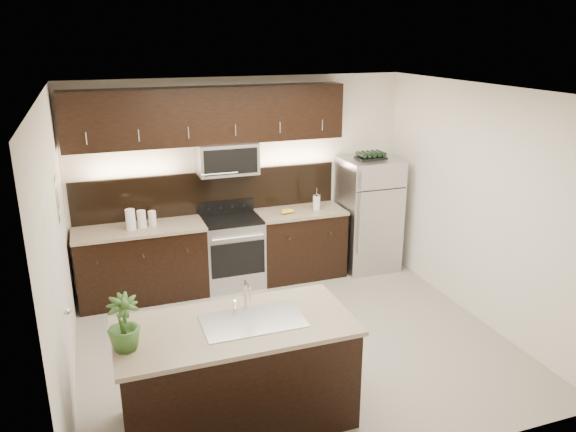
# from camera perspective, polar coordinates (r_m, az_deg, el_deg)

# --- Properties ---
(ground) EXTENTS (4.50, 4.50, 0.00)m
(ground) POSITION_cam_1_polar(r_m,az_deg,el_deg) (6.29, 0.57, -12.70)
(ground) COLOR gray
(ground) RESTS_ON ground
(room_walls) EXTENTS (4.52, 4.02, 2.71)m
(room_walls) POSITION_cam_1_polar(r_m,az_deg,el_deg) (5.54, -0.32, 2.14)
(room_walls) COLOR silver
(room_walls) RESTS_ON ground
(counter_run) EXTENTS (3.51, 0.65, 0.94)m
(counter_run) POSITION_cam_1_polar(r_m,az_deg,el_deg) (7.43, -7.23, -3.78)
(counter_run) COLOR black
(counter_run) RESTS_ON ground
(upper_fixtures) EXTENTS (3.49, 0.40, 1.66)m
(upper_fixtures) POSITION_cam_1_polar(r_m,az_deg,el_deg) (7.14, -7.82, 9.22)
(upper_fixtures) COLOR black
(upper_fixtures) RESTS_ON counter_run
(island) EXTENTS (1.96, 0.96, 0.94)m
(island) POSITION_cam_1_polar(r_m,az_deg,el_deg) (4.96, -5.23, -15.61)
(island) COLOR black
(island) RESTS_ON ground
(sink_faucet) EXTENTS (0.84, 0.50, 0.28)m
(sink_faucet) POSITION_cam_1_polar(r_m,az_deg,el_deg) (4.75, -3.65, -10.38)
(sink_faucet) COLOR silver
(sink_faucet) RESTS_ON island
(refrigerator) EXTENTS (0.76, 0.69, 1.59)m
(refrigerator) POSITION_cam_1_polar(r_m,az_deg,el_deg) (7.97, 8.15, 0.18)
(refrigerator) COLOR #B2B2B7
(refrigerator) RESTS_ON ground
(wine_rack) EXTENTS (0.39, 0.24, 0.10)m
(wine_rack) POSITION_cam_1_polar(r_m,az_deg,el_deg) (7.76, 8.43, 6.08)
(wine_rack) COLOR black
(wine_rack) RESTS_ON refrigerator
(plant) EXTENTS (0.28, 0.28, 0.44)m
(plant) POSITION_cam_1_polar(r_m,az_deg,el_deg) (4.43, -16.36, -10.41)
(plant) COLOR #305321
(plant) RESTS_ON island
(canisters) EXTENTS (0.37, 0.19, 0.26)m
(canisters) POSITION_cam_1_polar(r_m,az_deg,el_deg) (7.09, -14.91, -0.31)
(canisters) COLOR silver
(canisters) RESTS_ON counter_run
(french_press) EXTENTS (0.10, 0.10, 0.30)m
(french_press) POSITION_cam_1_polar(r_m,az_deg,el_deg) (7.58, 2.92, 1.44)
(french_press) COLOR silver
(french_press) RESTS_ON counter_run
(bananas) EXTENTS (0.22, 0.19, 0.06)m
(bananas) POSITION_cam_1_polar(r_m,az_deg,el_deg) (7.41, -0.48, 0.43)
(bananas) COLOR gold
(bananas) RESTS_ON counter_run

